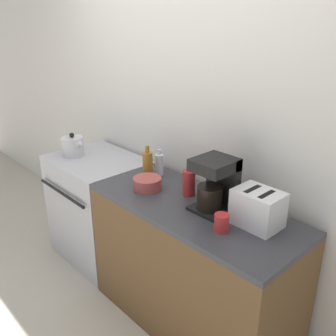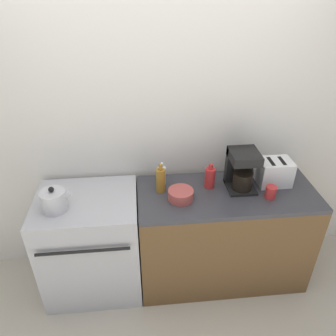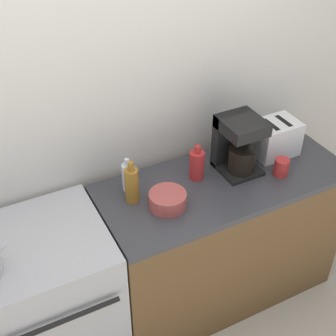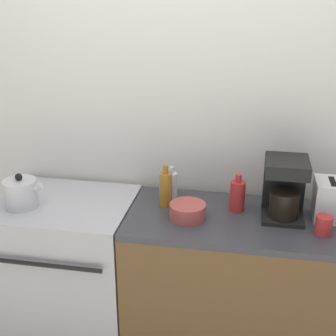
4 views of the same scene
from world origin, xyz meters
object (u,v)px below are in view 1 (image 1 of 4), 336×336
object	(u,v)px
kettle	(73,146)
toaster	(258,208)
stove	(100,207)
coffee_maker	(216,183)
bottle_amber	(148,165)
bottle_clear	(159,164)
bowl	(147,183)
cup_red	(222,223)
bottle_red	(189,182)

from	to	relation	value
kettle	toaster	xyz separation A→B (m)	(1.67, 0.17, 0.02)
stove	coffee_maker	world-z (taller)	coffee_maker
toaster	bottle_amber	distance (m)	0.90
kettle	bottle_clear	world-z (taller)	same
stove	bottle_amber	bearing A→B (deg)	6.03
bottle_clear	kettle	bearing A→B (deg)	-162.63
bottle_amber	bowl	size ratio (longest dim) A/B	1.26
toaster	coffee_maker	bearing A→B (deg)	-175.64
kettle	stove	bearing A→B (deg)	25.55
toaster	bottle_clear	size ratio (longest dim) A/B	1.31
cup_red	bowl	bearing A→B (deg)	175.90
kettle	bottle_amber	xyz separation A→B (m)	(0.77, 0.15, 0.02)
bottle_amber	bottle_red	size ratio (longest dim) A/B	1.17
bottle_red	cup_red	size ratio (longest dim) A/B	2.10
coffee_maker	bottle_clear	xyz separation A→B (m)	(-0.61, 0.10, -0.09)
stove	coffee_maker	size ratio (longest dim) A/B	2.80
stove	toaster	bearing A→B (deg)	3.06
toaster	bottle_red	distance (m)	0.52
coffee_maker	toaster	bearing A→B (deg)	4.36
bottle_clear	bowl	distance (m)	0.25
bottle_amber	bowl	bearing A→B (deg)	-41.19
coffee_maker	bottle_red	distance (m)	0.25
kettle	bottle_amber	size ratio (longest dim) A/B	0.94
coffee_maker	bottle_red	bearing A→B (deg)	175.02
stove	kettle	world-z (taller)	kettle
bottle_red	bowl	size ratio (longest dim) A/B	1.08
cup_red	coffee_maker	bearing A→B (deg)	138.13
coffee_maker	bottle_amber	world-z (taller)	coffee_maker
bowl	bottle_red	bearing A→B (deg)	29.45
stove	coffee_maker	bearing A→B (deg)	2.76
coffee_maker	bottle_amber	bearing A→B (deg)	179.73
coffee_maker	stove	bearing A→B (deg)	-177.24
kettle	bottle_amber	distance (m)	0.78
kettle	cup_red	distance (m)	1.58
toaster	coffee_maker	world-z (taller)	coffee_maker
bottle_red	bowl	bearing A→B (deg)	-150.55
stove	toaster	xyz separation A→B (m)	(1.47, 0.08, 0.54)
bottle_clear	bottle_amber	bearing A→B (deg)	-100.55
bottle_clear	bowl	bearing A→B (deg)	-60.40
bottle_amber	bottle_red	xyz separation A→B (m)	(0.39, 0.02, -0.01)
bottle_red	bottle_clear	bearing A→B (deg)	168.53
stove	cup_red	world-z (taller)	cup_red
stove	cup_red	bearing A→B (deg)	-4.51
cup_red	bowl	distance (m)	0.67
coffee_maker	cup_red	bearing A→B (deg)	-41.87
cup_red	bottle_clear	bearing A→B (deg)	161.68
cup_red	bowl	size ratio (longest dim) A/B	0.51
cup_red	bottle_red	bearing A→B (deg)	156.14
stove	cup_red	distance (m)	1.47
kettle	cup_red	xyz separation A→B (m)	(1.57, -0.02, -0.03)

